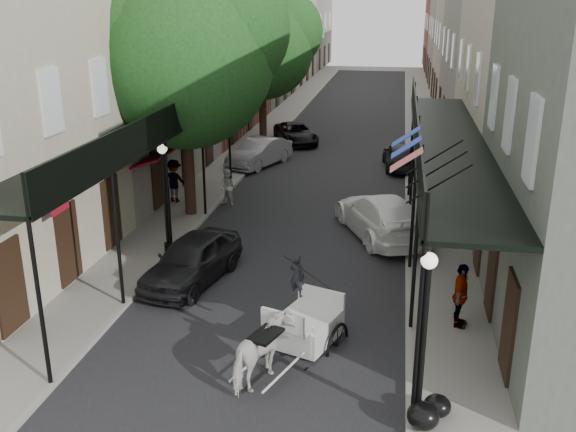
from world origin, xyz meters
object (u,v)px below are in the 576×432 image
at_px(car_right_far, 400,156).
at_px(pedestrian_sidewalk_right, 461,296).
at_px(horse, 264,352).
at_px(pedestrian_walking, 228,188).
at_px(tree_far, 269,42).
at_px(car_right_near, 381,216).
at_px(car_left_far, 296,133).
at_px(lamppost_right_near, 423,337).
at_px(pedestrian_sidewalk_left, 174,181).
at_px(carriage, 313,301).
at_px(lamppost_right_far, 412,133).
at_px(car_left_near, 192,260).
at_px(car_left_mid, 259,153).
at_px(lamppost_left, 165,197).
at_px(tree_near, 195,49).

bearing_deg(car_right_far, pedestrian_sidewalk_right, 89.77).
bearing_deg(pedestrian_sidewalk_right, horse, 138.73).
distance_m(horse, pedestrian_walking, 13.32).
relative_size(tree_far, car_right_near, 1.59).
height_order(car_left_far, car_right_far, car_right_far).
bearing_deg(lamppost_right_near, pedestrian_sidewalk_left, 126.34).
distance_m(tree_far, carriage, 24.09).
bearing_deg(lamppost_right_near, car_left_far, 104.45).
bearing_deg(car_left_far, tree_far, 152.11).
bearing_deg(lamppost_right_far, car_right_near, -97.16).
relative_size(lamppost_right_far, pedestrian_walking, 2.42).
bearing_deg(lamppost_right_near, lamppost_right_far, 90.00).
relative_size(pedestrian_sidewalk_right, car_left_near, 0.41).
xyz_separation_m(lamppost_right_near, car_left_near, (-6.70, 6.00, -1.32)).
bearing_deg(car_right_near, car_left_mid, -77.91).
relative_size(lamppost_left, pedestrian_sidewalk_right, 2.12).
relative_size(tree_near, car_left_far, 2.19).
relative_size(carriage, car_right_near, 0.48).
height_order(lamppost_right_near, car_left_near, lamppost_right_near).
xyz_separation_m(lamppost_left, pedestrian_sidewalk_left, (-1.64, 5.37, -1.02)).
distance_m(horse, car_right_far, 20.21).
distance_m(pedestrian_walking, car_right_far, 10.23).
bearing_deg(tree_far, lamppost_right_near, -72.32).
height_order(tree_near, car_right_near, tree_near).
bearing_deg(horse, lamppost_right_far, -80.51).
xyz_separation_m(car_left_near, car_right_far, (6.20, 15.00, -0.05)).
xyz_separation_m(horse, pedestrian_walking, (-4.19, 12.64, -0.01)).
xyz_separation_m(lamppost_right_far, car_right_far, (-0.50, 1.00, -1.37)).
bearing_deg(tree_near, lamppost_right_far, 43.31).
bearing_deg(lamppost_right_far, tree_far, 143.49).
bearing_deg(car_right_near, pedestrian_sidewalk_right, 85.48).
distance_m(carriage, car_left_far, 23.09).
bearing_deg(car_left_far, lamppost_right_far, -63.57).
relative_size(tree_far, lamppost_right_far, 2.32).
relative_size(lamppost_right_far, carriage, 1.42).
relative_size(lamppost_right_far, car_left_far, 0.84).
xyz_separation_m(pedestrian_sidewalk_right, car_left_far, (-7.83, 21.73, -0.38)).
relative_size(pedestrian_sidewalk_left, car_right_near, 0.34).
bearing_deg(lamppost_right_near, horse, 163.64).
bearing_deg(horse, pedestrian_walking, -51.99).
bearing_deg(horse, tree_near, -46.72).
height_order(lamppost_right_near, horse, lamppost_right_near).
distance_m(lamppost_right_near, car_right_far, 21.05).
height_order(tree_near, lamppost_left, tree_near).
relative_size(pedestrian_sidewalk_right, car_right_far, 0.44).
height_order(lamppost_right_far, car_left_far, lamppost_right_far).
relative_size(tree_near, pedestrian_sidewalk_left, 5.31).
bearing_deg(car_left_far, car_right_near, -91.36).
xyz_separation_m(pedestrian_walking, car_left_near, (0.90, -7.64, -0.04)).
bearing_deg(car_right_near, lamppost_left, -0.08).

